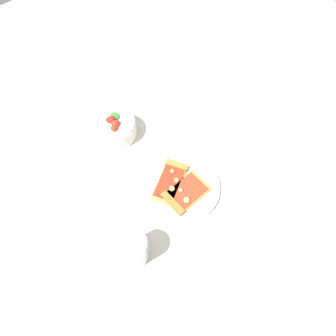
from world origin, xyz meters
TOP-DOWN VIEW (x-y plane):
  - ground_plane at (0.00, 0.00)m, footprint 2.40×2.40m
  - plate at (-0.03, 0.00)m, footprint 0.25×0.25m
  - pizza_slice_near at (-0.00, 0.01)m, footprint 0.13×0.16m
  - pizza_slice_far at (-0.07, 0.01)m, footprint 0.09×0.13m
  - salad_bowl at (0.26, 0.02)m, footprint 0.13×0.13m
  - soda_glass at (-0.11, 0.23)m, footprint 0.08×0.08m
  - paper_napkin at (-0.00, -0.29)m, footprint 0.15×0.16m

SIDE VIEW (x-z plane):
  - ground_plane at x=0.00m, z-range 0.00..0.00m
  - paper_napkin at x=0.00m, z-range 0.00..0.00m
  - plate at x=-0.03m, z-range 0.00..0.01m
  - pizza_slice_far at x=-0.07m, z-range 0.01..0.03m
  - pizza_slice_near at x=0.00m, z-range 0.01..0.03m
  - salad_bowl at x=0.26m, z-range 0.00..0.08m
  - soda_glass at x=-0.11m, z-range 0.00..0.11m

